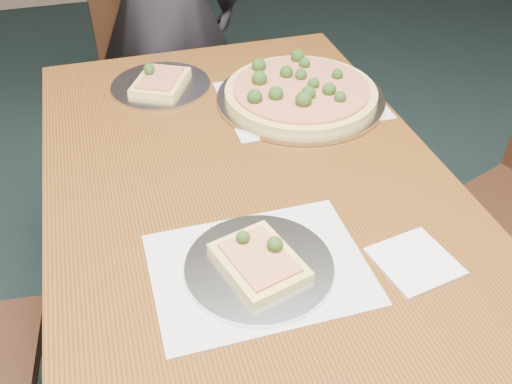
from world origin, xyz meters
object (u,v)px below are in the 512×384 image
object	(u,v)px
chair_far	(157,63)
pizza_pan	(300,92)
slice_plate_far	(160,83)
slice_plate_near	(259,263)
dining_table	(256,223)
diner	(162,0)

from	to	relation	value
chair_far	pizza_pan	bearing A→B (deg)	-75.76
chair_far	slice_plate_far	size ratio (longest dim) A/B	3.25
pizza_pan	slice_plate_near	xyz separation A→B (m)	(-0.28, -0.57, -0.01)
dining_table	pizza_pan	bearing A→B (deg)	57.16
pizza_pan	slice_plate_far	xyz separation A→B (m)	(-0.35, 0.18, -0.01)
diner	pizza_pan	distance (m)	0.82
pizza_pan	diner	bearing A→B (deg)	107.90
pizza_pan	slice_plate_far	world-z (taller)	pizza_pan
chair_far	slice_plate_far	xyz separation A→B (m)	(-0.06, -0.64, 0.25)
diner	pizza_pan	xyz separation A→B (m)	(0.25, -0.78, -0.00)
slice_plate_near	slice_plate_far	distance (m)	0.76
chair_far	pizza_pan	xyz separation A→B (m)	(0.29, -0.82, 0.26)
chair_far	slice_plate_near	distance (m)	1.41
diner	pizza_pan	bearing A→B (deg)	129.71
chair_far	diner	xyz separation A→B (m)	(0.04, -0.04, 0.26)
dining_table	diner	size ratio (longest dim) A/B	0.97
dining_table	diner	world-z (taller)	diner
dining_table	slice_plate_near	size ratio (longest dim) A/B	5.36
dining_table	pizza_pan	size ratio (longest dim) A/B	3.28
chair_far	pizza_pan	distance (m)	0.91
slice_plate_near	chair_far	bearing A→B (deg)	90.37
diner	slice_plate_near	size ratio (longest dim) A/B	5.54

